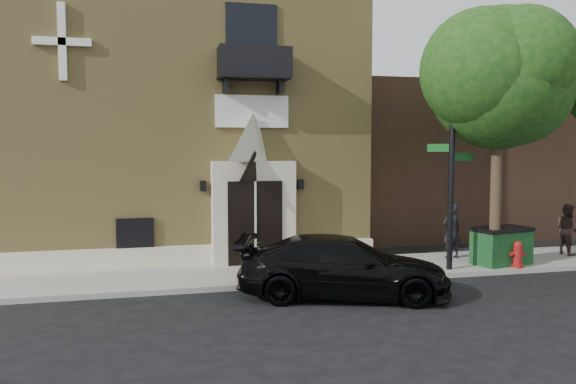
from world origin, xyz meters
name	(u,v)px	position (x,y,z in m)	size (l,w,h in m)	color
ground	(308,287)	(0.00, 0.00, 0.00)	(120.00, 120.00, 0.00)	black
sidewalk	(326,270)	(1.00, 1.50, 0.07)	(42.00, 3.00, 0.15)	gray
church	(180,125)	(-2.99, 7.95, 4.63)	(12.20, 11.01, 9.30)	tan
neighbour_building	(501,160)	(12.00, 9.00, 3.20)	(18.00, 8.00, 6.40)	brown
street_tree_left	(502,77)	(6.03, 0.35, 5.87)	(4.97, 4.38, 7.77)	#38281C
black_sedan	(343,267)	(0.59, -1.21, 0.77)	(2.17, 5.33, 1.55)	black
street_sign	(452,160)	(4.53, 0.50, 3.41)	(1.23, 0.98, 6.48)	black
fire_hydrant	(518,255)	(6.64, 0.20, 0.55)	(0.46, 0.37, 0.81)	maroon
dumpster	(501,245)	(6.47, 0.76, 0.74)	(1.94, 1.35, 1.16)	#0F3A16
planter	(249,253)	(-1.20, 2.43, 0.53)	(0.69, 0.60, 0.76)	#446D34
pedestrian_near	(452,231)	(5.47, 2.02, 1.05)	(0.65, 0.43, 1.79)	black
pedestrian_far	(567,229)	(9.59, 1.66, 1.01)	(0.84, 0.65, 1.73)	#30201E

